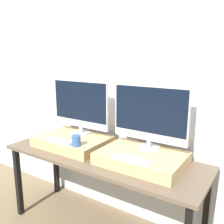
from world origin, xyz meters
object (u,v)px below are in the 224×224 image
(keyboard_left, at_px, (59,141))
(keyboard_right, at_px, (131,159))
(monitor_left, at_px, (80,106))
(mug, at_px, (76,141))
(monitor_right, at_px, (150,116))

(keyboard_left, relative_size, keyboard_right, 1.00)
(monitor_left, bearing_deg, keyboard_left, -90.00)
(monitor_left, relative_size, keyboard_left, 2.18)
(mug, distance_m, keyboard_right, 0.56)
(keyboard_left, relative_size, mug, 3.19)
(keyboard_left, relative_size, monitor_right, 0.46)
(mug, xyz_separation_m, monitor_right, (0.56, 0.31, 0.24))
(keyboard_left, bearing_deg, mug, 0.00)
(keyboard_right, bearing_deg, monitor_right, 90.00)
(monitor_left, xyz_separation_m, keyboard_right, (0.77, -0.31, -0.28))
(mug, bearing_deg, keyboard_left, 180.00)
(keyboard_left, distance_m, keyboard_right, 0.77)
(monitor_left, distance_m, keyboard_left, 0.42)
(mug, distance_m, monitor_right, 0.68)
(monitor_left, xyz_separation_m, keyboard_left, (0.00, -0.31, -0.28))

